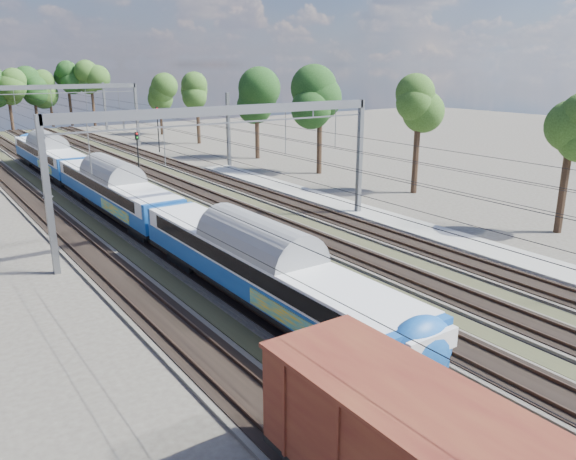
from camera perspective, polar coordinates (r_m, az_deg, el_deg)
track_bed at (r=51.93m, az=-13.90°, el=3.26°), size 21.00×130.00×0.34m
platform at (r=39.07m, az=17.44°, el=-1.26°), size 3.00×70.00×0.30m
catenary at (r=58.24m, az=-16.85°, el=10.72°), size 25.65×130.00×9.00m
tree_belt at (r=100.26m, az=-21.38°, el=13.28°), size 39.72×99.11×11.81m
emu_train at (r=45.62m, az=-17.20°, el=4.46°), size 3.04×64.38×4.45m
worker at (r=80.89m, az=-22.84°, el=7.62°), size 0.50×0.69×1.77m
signal_near at (r=53.99m, az=-14.99°, el=7.42°), size 0.40×0.36×5.63m
signal_far at (r=79.26m, az=-13.09°, el=10.46°), size 0.40×0.37×6.05m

